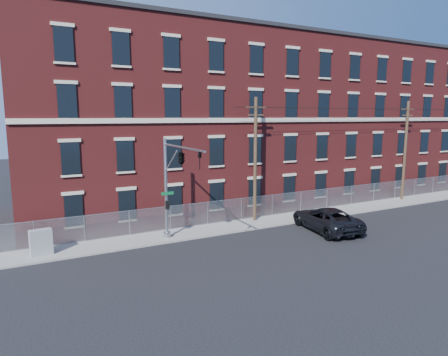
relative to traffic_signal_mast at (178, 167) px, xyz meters
name	(u,v)px	position (x,y,z in m)	size (l,w,h in m)	color
ground	(273,244)	(6.00, -2.18, -5.39)	(140.00, 140.00, 0.00)	black
sidewalk	(349,209)	(18.00, 2.82, -5.33)	(65.00, 3.00, 0.12)	gray
mill_building	(292,121)	(18.00, 11.75, 2.76)	(55.30, 14.32, 16.30)	maroon
chain_link_fence	(339,196)	(18.00, 4.12, -4.33)	(59.06, 0.06, 1.85)	#A5A8AD
traffic_signal_mast	(178,167)	(0.00, 0.00, 0.00)	(0.90, 6.75, 7.00)	#9EA0A5
utility_pole_near	(255,157)	(8.00, 3.42, -0.05)	(1.80, 0.28, 10.00)	#413020
utility_pole_mid	(405,149)	(26.00, 3.42, -0.05)	(1.80, 0.28, 10.00)	#413020
overhead_wires	(408,111)	(26.00, 3.42, 3.73)	(40.00, 0.62, 0.62)	black
pickup_truck	(326,219)	(11.47, -1.24, -4.50)	(2.94, 6.37, 1.77)	black
utility_cabinet	(41,242)	(-8.08, 2.58, -4.47)	(1.28, 0.64, 1.60)	gray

